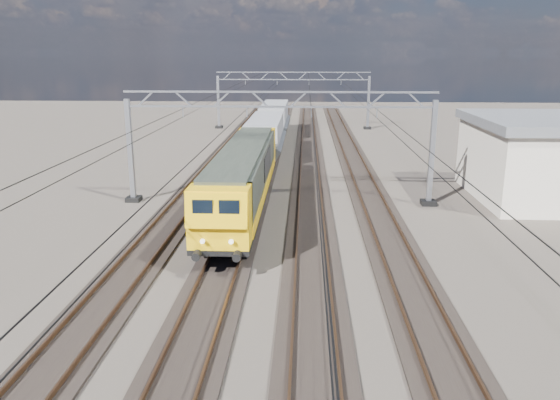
{
  "coord_description": "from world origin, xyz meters",
  "views": [
    {
      "loc": [
        1.64,
        -29.84,
        9.33
      ],
      "look_at": [
        0.44,
        -4.16,
        2.4
      ],
      "focal_mm": 35.0,
      "sensor_mm": 36.0,
      "label": 1
    }
  ],
  "objects_px": {
    "hopper_wagon_lead": "(265,134)",
    "hopper_wagon_mid": "(274,117)",
    "catenary_gantry_far": "(293,98)",
    "locomotive": "(244,175)",
    "catenary_gantry_mid": "(279,143)"
  },
  "relations": [
    {
      "from": "catenary_gantry_mid",
      "to": "hopper_wagon_mid",
      "type": "distance_m",
      "value": 29.7
    },
    {
      "from": "hopper_wagon_lead",
      "to": "hopper_wagon_mid",
      "type": "distance_m",
      "value": 14.2
    },
    {
      "from": "catenary_gantry_mid",
      "to": "hopper_wagon_lead",
      "type": "height_order",
      "value": "catenary_gantry_mid"
    },
    {
      "from": "hopper_wagon_mid",
      "to": "catenary_gantry_far",
      "type": "bearing_deg",
      "value": 72.69
    },
    {
      "from": "catenary_gantry_far",
      "to": "locomotive",
      "type": "distance_m",
      "value": 38.4
    },
    {
      "from": "catenary_gantry_far",
      "to": "hopper_wagon_lead",
      "type": "distance_m",
      "value": 20.78
    },
    {
      "from": "catenary_gantry_far",
      "to": "catenary_gantry_mid",
      "type": "bearing_deg",
      "value": -90.0
    },
    {
      "from": "catenary_gantry_far",
      "to": "locomotive",
      "type": "bearing_deg",
      "value": -92.99
    },
    {
      "from": "catenary_gantry_mid",
      "to": "hopper_wagon_mid",
      "type": "relative_size",
      "value": 1.53
    },
    {
      "from": "locomotive",
      "to": "hopper_wagon_mid",
      "type": "distance_m",
      "value": 31.9
    },
    {
      "from": "catenary_gantry_far",
      "to": "locomotive",
      "type": "relative_size",
      "value": 0.94
    },
    {
      "from": "catenary_gantry_mid",
      "to": "locomotive",
      "type": "relative_size",
      "value": 0.94
    },
    {
      "from": "hopper_wagon_lead",
      "to": "hopper_wagon_mid",
      "type": "bearing_deg",
      "value": 90.0
    },
    {
      "from": "catenary_gantry_mid",
      "to": "hopper_wagon_mid",
      "type": "xyz_separation_m",
      "value": [
        -2.0,
        29.58,
        -1.67
      ]
    },
    {
      "from": "hopper_wagon_mid",
      "to": "locomotive",
      "type": "bearing_deg",
      "value": -90.0
    }
  ]
}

